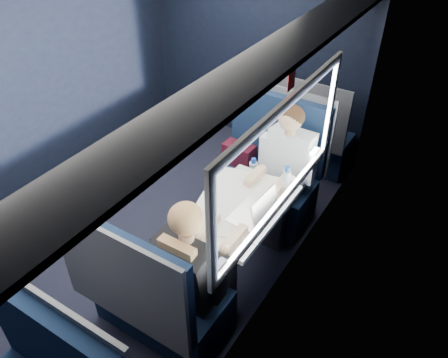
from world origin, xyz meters
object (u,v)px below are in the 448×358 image
Objects in this scene: seat_bay_far at (154,297)px; cup at (291,182)px; man at (284,167)px; laptop at (257,212)px; seat_bay_near at (266,175)px; bottle_small at (286,180)px; table at (238,213)px; seat_row_front at (304,135)px; woman at (194,267)px.

cup is (0.43, 1.31, 0.37)m from seat_bay_far.
man reaches higher than cup.
seat_bay_far reaches higher than laptop.
laptop is (0.13, -0.76, 0.09)m from man.
seat_bay_near reaches higher than bottle_small.
cup is (0.25, 0.44, 0.13)m from table.
table is at bearing -122.23° from bottle_small.
seat_bay_far is at bearing -101.78° from table.
man is (0.26, -0.18, 0.30)m from seat_bay_near.
table is 1.82m from seat_row_front.
table is at bearing 78.22° from seat_bay_far.
table is 0.93m from seat_bay_near.
seat_row_front is 1.93m from laptop.
bottle_small reaches higher than cup.
laptop is at bearing -67.11° from seat_bay_near.
seat_bay_near reaches higher than table.
seat_bay_far is at bearing -146.18° from woman.
seat_bay_near is 1.09× the size of seat_row_front.
seat_row_front is at bearing 95.70° from woman.
seat_bay_near reaches higher than laptop.
seat_bay_near is 13.02× the size of cup.
man reaches higher than laptop.
seat_bay_near is (-0.19, 0.87, -0.24)m from table.
seat_bay_far is at bearing -108.28° from cup.
cup is (0.18, -0.26, 0.07)m from man.
seat_row_front is (0.01, 0.92, -0.01)m from seat_bay_near.
laptop is at bearing 78.54° from woman.
cup is (0.05, 0.50, -0.02)m from laptop.
laptop reaches higher than bottle_small.
seat_bay_far is at bearing -99.03° from man.
seat_bay_far is 0.95× the size of man.
seat_row_front is 1.55m from bottle_small.
seat_bay_near is at bearing 135.75° from cup.
seat_bay_far is 0.99m from laptop.
laptop is (0.38, 0.82, 0.39)m from seat_bay_far.
seat_bay_far is 3.61× the size of laptop.
bottle_small is (0.42, 1.25, 0.43)m from seat_bay_far.
seat_bay_near is at bearing 146.14° from man.
laptop is (0.39, -0.93, 0.39)m from seat_bay_near.
cup is (0.18, 1.15, 0.06)m from woman.
bottle_small is (0.23, 0.37, 0.18)m from table.
cup is at bearing 80.87° from woman.
bottle_small is 0.09m from cup.
seat_bay_near is at bearing 112.89° from laptop.
seat_bay_near is 0.43m from man.
laptop is at bearing -78.36° from seat_row_front.
woman is (0.07, -0.71, 0.06)m from table.
woman reaches higher than seat_bay_near.
cup reaches higher than table.
laptop is 0.43m from bottle_small.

